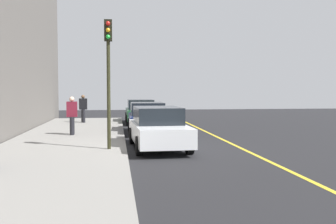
# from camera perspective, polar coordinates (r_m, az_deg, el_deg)

# --- Properties ---
(ground_plane) EXTENTS (56.00, 56.00, 0.00)m
(ground_plane) POSITION_cam_1_polar(r_m,az_deg,el_deg) (14.53, -2.12, -5.27)
(ground_plane) COLOR black
(sidewalk) EXTENTS (28.00, 4.60, 0.15)m
(sidewalk) POSITION_cam_1_polar(r_m,az_deg,el_deg) (14.60, -15.19, -5.05)
(sidewalk) COLOR gray
(sidewalk) RESTS_ON ground
(lane_stripe_centre) EXTENTS (28.00, 0.14, 0.01)m
(lane_stripe_centre) POSITION_cam_1_polar(r_m,az_deg,el_deg) (15.16, 10.06, -4.95)
(lane_stripe_centre) COLOR gold
(lane_stripe_centre) RESTS_ON ground
(parked_car_green) EXTENTS (4.53, 1.90, 1.51)m
(parked_car_green) POSITION_cam_1_polar(r_m,az_deg,el_deg) (25.36, -3.98, 0.09)
(parked_car_green) COLOR black
(parked_car_green) RESTS_ON ground
(parked_car_navy) EXTENTS (4.24, 1.94, 1.51)m
(parked_car_navy) POSITION_cam_1_polar(r_m,az_deg,el_deg) (19.61, -3.00, -0.84)
(parked_car_navy) COLOR black
(parked_car_navy) RESTS_ON ground
(parked_car_white) EXTENTS (4.73, 2.03, 1.51)m
(parked_car_white) POSITION_cam_1_polar(r_m,az_deg,el_deg) (14.48, -1.44, -2.28)
(parked_car_white) COLOR black
(parked_car_white) RESTS_ON ground
(pedestrian_burgundy_coat) EXTENTS (0.56, 0.47, 1.69)m
(pedestrian_burgundy_coat) POSITION_cam_1_polar(r_m,az_deg,el_deg) (18.05, -13.69, -0.34)
(pedestrian_burgundy_coat) COLOR black
(pedestrian_burgundy_coat) RESTS_ON sidewalk
(pedestrian_black_coat) EXTENTS (0.55, 0.51, 1.68)m
(pedestrian_black_coat) POSITION_cam_1_polar(r_m,az_deg,el_deg) (24.71, -12.15, 0.61)
(pedestrian_black_coat) COLOR black
(pedestrian_black_coat) RESTS_ON sidewalk
(traffic_light_pole) EXTENTS (0.35, 0.26, 4.32)m
(traffic_light_pole) POSITION_cam_1_polar(r_m,az_deg,el_deg) (13.42, -8.61, 7.15)
(traffic_light_pole) COLOR #2D2D19
(traffic_light_pole) RESTS_ON sidewalk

